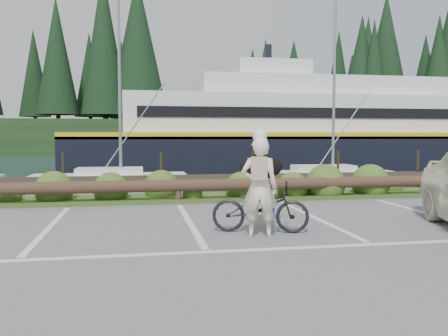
# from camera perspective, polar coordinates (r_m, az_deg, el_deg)

# --- Properties ---
(ground) EXTENTS (72.00, 72.00, 0.00)m
(ground) POSITION_cam_1_polar(r_m,az_deg,el_deg) (7.41, -2.50, -9.34)
(ground) COLOR #5E5E60
(harbor_backdrop) EXTENTS (170.00, 160.00, 30.00)m
(harbor_backdrop) POSITION_cam_1_polar(r_m,az_deg,el_deg) (85.64, -9.44, 2.80)
(harbor_backdrop) COLOR #162837
(harbor_backdrop) RESTS_ON ground
(vegetation_strip) EXTENTS (34.00, 1.60, 0.10)m
(vegetation_strip) POSITION_cam_1_polar(r_m,az_deg,el_deg) (12.59, -5.80, -3.59)
(vegetation_strip) COLOR #3D5B21
(vegetation_strip) RESTS_ON ground
(log_rail) EXTENTS (32.00, 0.30, 0.60)m
(log_rail) POSITION_cam_1_polar(r_m,az_deg,el_deg) (11.91, -5.53, -4.27)
(log_rail) COLOR #443021
(log_rail) RESTS_ON ground
(bicycle) EXTENTS (1.80, 1.06, 0.89)m
(bicycle) POSITION_cam_1_polar(r_m,az_deg,el_deg) (8.35, 4.38, -4.72)
(bicycle) COLOR black
(bicycle) RESTS_ON ground
(cyclist) EXTENTS (0.70, 0.56, 1.67)m
(cyclist) POSITION_cam_1_polar(r_m,az_deg,el_deg) (7.91, 4.29, -2.36)
(cyclist) COLOR white
(cyclist) RESTS_ON ground
(dog) EXTENTS (0.61, 0.89, 0.47)m
(dog) POSITION_cam_1_polar(r_m,az_deg,el_deg) (8.82, 4.53, 0.20)
(dog) COLOR black
(dog) RESTS_ON bicycle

